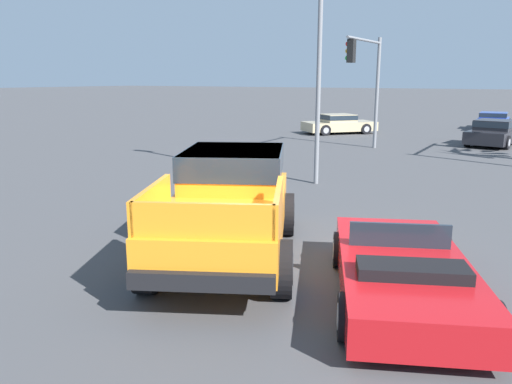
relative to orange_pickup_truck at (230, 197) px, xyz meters
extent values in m
plane|color=#424244|center=(0.61, 0.01, -1.07)|extent=(320.00, 320.00, 0.00)
cube|color=orange|center=(0.15, -0.30, -0.24)|extent=(3.94, 5.30, 0.65)
cube|color=orange|center=(-0.28, 0.58, 0.44)|extent=(2.59, 2.75, 0.72)
cube|color=#1E2833|center=(-0.28, 0.58, 0.57)|extent=(2.65, 2.81, 0.46)
cube|color=orange|center=(-0.10, -1.96, 0.32)|extent=(0.94, 1.81, 0.48)
cube|color=orange|center=(1.61, -1.13, 0.32)|extent=(0.94, 1.81, 0.48)
cube|color=orange|center=(1.17, -2.40, 0.32)|extent=(1.75, 0.91, 0.48)
cube|color=black|center=(-0.95, 1.96, -0.45)|extent=(1.82, 1.00, 0.24)
cube|color=black|center=(1.25, -2.57, -0.45)|extent=(1.82, 1.00, 0.24)
cylinder|color=black|center=(-1.44, 0.62, -0.63)|extent=(0.67, 0.93, 0.88)
cylinder|color=#232326|center=(-1.44, 0.62, -0.63)|extent=(0.51, 0.58, 0.48)
cylinder|color=black|center=(0.40, 1.52, -0.63)|extent=(0.67, 0.93, 0.88)
cylinder|color=#232326|center=(0.40, 1.52, -0.63)|extent=(0.51, 0.58, 0.48)
cylinder|color=black|center=(-0.10, -2.13, -0.63)|extent=(0.67, 0.93, 0.88)
cylinder|color=#232326|center=(-0.10, -2.13, -0.63)|extent=(0.51, 0.58, 0.48)
cylinder|color=black|center=(1.74, -1.23, -0.63)|extent=(0.67, 0.93, 0.88)
cylinder|color=#232326|center=(1.74, -1.23, -0.63)|extent=(0.51, 0.58, 0.48)
cube|color=#B21419|center=(3.31, -0.44, -0.65)|extent=(3.25, 4.45, 0.50)
cube|color=#1E2833|center=(3.13, -0.03, -0.21)|extent=(1.42, 0.65, 0.38)
cube|color=black|center=(3.59, -1.10, -0.32)|extent=(1.54, 1.09, 0.16)
cylinder|color=black|center=(2.02, 0.38, -0.76)|extent=(0.44, 0.65, 0.61)
cylinder|color=#9E9EA3|center=(2.02, 0.38, -0.76)|extent=(0.35, 0.40, 0.34)
cylinder|color=black|center=(3.60, 1.06, -0.76)|extent=(0.44, 0.65, 0.61)
cylinder|color=#9E9EA3|center=(3.60, 1.06, -0.76)|extent=(0.35, 0.40, 0.34)
cylinder|color=black|center=(3.02, -1.94, -0.76)|extent=(0.44, 0.65, 0.61)
cylinder|color=#9E9EA3|center=(3.02, -1.94, -0.76)|extent=(0.35, 0.40, 0.34)
cylinder|color=black|center=(4.59, -1.26, -0.76)|extent=(0.44, 0.65, 0.61)
cylinder|color=#9E9EA3|center=(4.59, -1.26, -0.76)|extent=(0.35, 0.40, 0.34)
cube|color=#232328|center=(2.57, 19.46, -0.60)|extent=(2.36, 4.33, 0.59)
cube|color=#232328|center=(2.56, 19.36, -0.07)|extent=(1.81, 1.94, 0.47)
cube|color=#1E2833|center=(2.56, 19.36, -0.01)|extent=(1.85, 1.98, 0.28)
cylinder|color=black|center=(1.90, 20.85, -0.74)|extent=(0.31, 0.67, 0.65)
cylinder|color=#9E9EA3|center=(1.90, 20.85, -0.74)|extent=(0.28, 0.38, 0.36)
cylinder|color=black|center=(1.54, 18.32, -0.74)|extent=(0.31, 0.67, 0.65)
cylinder|color=#9E9EA3|center=(1.54, 18.32, -0.74)|extent=(0.28, 0.38, 0.36)
cylinder|color=black|center=(3.25, 18.07, -0.74)|extent=(0.31, 0.67, 0.65)
cylinder|color=#9E9EA3|center=(3.25, 18.07, -0.74)|extent=(0.28, 0.38, 0.36)
cube|color=#334C9E|center=(1.66, 27.94, -0.62)|extent=(1.95, 4.24, 0.54)
cube|color=#334C9E|center=(1.67, 27.84, -0.16)|extent=(1.64, 1.82, 0.39)
cube|color=#1E2833|center=(1.67, 27.84, -0.12)|extent=(1.67, 1.85, 0.23)
cylinder|color=black|center=(0.76, 29.20, -0.75)|extent=(0.25, 0.64, 0.63)
cylinder|color=#9E9EA3|center=(0.76, 29.20, -0.75)|extent=(0.25, 0.36, 0.35)
cylinder|color=black|center=(2.46, 29.27, -0.75)|extent=(0.25, 0.64, 0.63)
cylinder|color=#9E9EA3|center=(2.46, 29.27, -0.75)|extent=(0.25, 0.36, 0.35)
cylinder|color=black|center=(0.87, 26.62, -0.75)|extent=(0.25, 0.64, 0.63)
cylinder|color=#9E9EA3|center=(0.87, 26.62, -0.75)|extent=(0.25, 0.36, 0.35)
cylinder|color=black|center=(2.57, 26.69, -0.75)|extent=(0.25, 0.64, 0.63)
cylinder|color=#9E9EA3|center=(2.57, 26.69, -0.75)|extent=(0.25, 0.36, 0.35)
cube|color=tan|center=(-5.94, 20.67, -0.63)|extent=(4.17, 4.33, 0.53)
cube|color=tan|center=(-6.01, 20.59, -0.15)|extent=(2.38, 2.39, 0.44)
cube|color=#1E2833|center=(-6.01, 20.59, -0.10)|extent=(2.43, 2.44, 0.26)
cylinder|color=black|center=(-5.72, 22.22, -0.76)|extent=(0.58, 0.60, 0.61)
cylinder|color=#9E9EA3|center=(-5.72, 22.22, -0.76)|extent=(0.40, 0.41, 0.34)
cylinder|color=black|center=(-4.42, 21.04, -0.76)|extent=(0.58, 0.60, 0.61)
cylinder|color=#9E9EA3|center=(-4.42, 21.04, -0.76)|extent=(0.40, 0.41, 0.34)
cylinder|color=black|center=(-7.46, 20.30, -0.76)|extent=(0.58, 0.60, 0.61)
cylinder|color=#9E9EA3|center=(-7.46, 20.30, -0.76)|extent=(0.40, 0.41, 0.34)
cylinder|color=black|center=(-6.16, 19.12, -0.76)|extent=(0.58, 0.60, 0.61)
cylinder|color=#9E9EA3|center=(-6.16, 19.12, -0.76)|extent=(0.40, 0.41, 0.34)
cylinder|color=slate|center=(-2.18, 15.61, 1.43)|extent=(0.16, 0.16, 5.00)
cylinder|color=slate|center=(-2.18, 13.56, 3.69)|extent=(0.11, 4.10, 0.11)
cube|color=black|center=(-2.18, 12.00, 3.19)|extent=(0.26, 0.34, 0.90)
sphere|color=red|center=(-2.33, 12.00, 3.46)|extent=(0.20, 0.20, 0.20)
sphere|color=orange|center=(-2.33, 12.00, 3.19)|extent=(0.20, 0.20, 0.20)
sphere|color=green|center=(-2.33, 12.00, 2.92)|extent=(0.20, 0.20, 0.20)
cylinder|color=slate|center=(-1.20, 6.64, 2.98)|extent=(0.14, 0.14, 8.09)
camera|label=1|loc=(4.95, -7.41, 2.13)|focal=35.00mm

